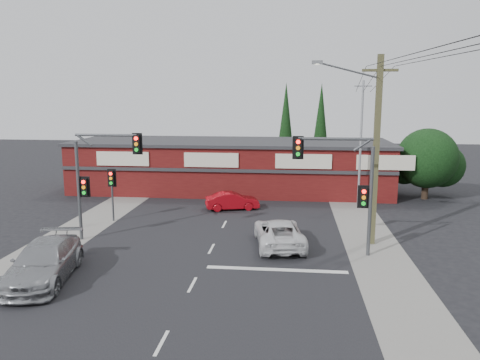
# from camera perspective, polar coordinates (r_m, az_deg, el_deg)

# --- Properties ---
(ground) EXTENTS (120.00, 120.00, 0.00)m
(ground) POSITION_cam_1_polar(r_m,az_deg,el_deg) (23.76, -3.98, -9.26)
(ground) COLOR black
(ground) RESTS_ON ground
(road_strip) EXTENTS (14.00, 70.00, 0.01)m
(road_strip) POSITION_cam_1_polar(r_m,az_deg,el_deg) (28.46, -2.19, -5.93)
(road_strip) COLOR black
(road_strip) RESTS_ON ground
(verge_left) EXTENTS (3.00, 70.00, 0.02)m
(verge_left) POSITION_cam_1_polar(r_m,az_deg,el_deg) (30.83, -18.08, -5.16)
(verge_left) COLOR gray
(verge_left) RESTS_ON ground
(verge_right) EXTENTS (3.00, 70.00, 0.02)m
(verge_right) POSITION_cam_1_polar(r_m,az_deg,el_deg) (28.51, 15.06, -6.24)
(verge_right) COLOR gray
(verge_right) RESTS_ON ground
(stop_line) EXTENTS (6.50, 0.35, 0.01)m
(stop_line) POSITION_cam_1_polar(r_m,az_deg,el_deg) (22.00, 4.48, -10.83)
(stop_line) COLOR silver
(stop_line) RESTS_ON ground
(white_suv) EXTENTS (3.12, 5.46, 1.43)m
(white_suv) POSITION_cam_1_polar(r_m,az_deg,el_deg) (25.19, 4.78, -6.41)
(white_suv) COLOR silver
(white_suv) RESTS_ON ground
(silver_suv) EXTENTS (3.25, 6.00, 1.65)m
(silver_suv) POSITION_cam_1_polar(r_m,az_deg,el_deg) (22.20, -22.79, -9.20)
(silver_suv) COLOR #97999B
(silver_suv) RESTS_ON ground
(red_sedan) EXTENTS (3.96, 2.27, 1.24)m
(red_sedan) POSITION_cam_1_polar(r_m,az_deg,el_deg) (33.03, -0.95, -2.56)
(red_sedan) COLOR #A00912
(red_sedan) RESTS_ON ground
(lane_dashes) EXTENTS (0.12, 49.44, 0.01)m
(lane_dashes) POSITION_cam_1_polar(r_m,az_deg,el_deg) (29.33, -1.93, -5.42)
(lane_dashes) COLOR silver
(lane_dashes) RESTS_ON ground
(shop_building) EXTENTS (27.30, 8.40, 4.22)m
(shop_building) POSITION_cam_1_polar(r_m,az_deg,el_deg) (39.77, -1.11, 1.83)
(shop_building) COLOR #4C0F0F
(shop_building) RESTS_ON ground
(tree_cluster) EXTENTS (5.90, 5.10, 5.50)m
(tree_cluster) POSITION_cam_1_polar(r_m,az_deg,el_deg) (39.28, 21.92, 2.11)
(tree_cluster) COLOR #2D2116
(tree_cluster) RESTS_ON ground
(conifer_near) EXTENTS (1.80, 1.80, 9.25)m
(conifer_near) POSITION_cam_1_polar(r_m,az_deg,el_deg) (46.11, 5.60, 7.10)
(conifer_near) COLOR #2D2116
(conifer_near) RESTS_ON ground
(conifer_far) EXTENTS (1.80, 1.80, 9.25)m
(conifer_far) POSITION_cam_1_polar(r_m,az_deg,el_deg) (48.19, 9.82, 7.13)
(conifer_far) COLOR #2D2116
(conifer_far) RESTS_ON ground
(traffic_mast_left) EXTENTS (3.77, 0.27, 5.97)m
(traffic_mast_left) POSITION_cam_1_polar(r_m,az_deg,el_deg) (26.53, -17.10, 1.13)
(traffic_mast_left) COLOR #47494C
(traffic_mast_left) RESTS_ON ground
(traffic_mast_right) EXTENTS (3.96, 0.27, 5.97)m
(traffic_mast_right) POSITION_cam_1_polar(r_m,az_deg,el_deg) (23.55, 13.02, 0.26)
(traffic_mast_right) COLOR #47494C
(traffic_mast_right) RESTS_ON ground
(pedestal_signal) EXTENTS (0.55, 0.27, 3.38)m
(pedestal_signal) POSITION_cam_1_polar(r_m,az_deg,el_deg) (30.71, -15.35, -0.49)
(pedestal_signal) COLOR #47494C
(pedestal_signal) RESTS_ON ground
(utility_pole) EXTENTS (4.38, 0.59, 10.00)m
(utility_pole) POSITION_cam_1_polar(r_m,az_deg,el_deg) (25.52, 15.99, 4.16)
(utility_pole) COLOR brown
(utility_pole) RESTS_ON ground
(steel_pole) EXTENTS (1.20, 0.16, 9.00)m
(steel_pole) POSITION_cam_1_polar(r_m,az_deg,el_deg) (34.55, 14.50, 4.54)
(steel_pole) COLOR gray
(steel_pole) RESTS_ON ground
(power_lines) EXTENTS (2.01, 29.00, 1.22)m
(power_lines) POSITION_cam_1_polar(r_m,az_deg,el_deg) (20.10, 19.46, 12.89)
(power_lines) COLOR black
(power_lines) RESTS_ON ground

